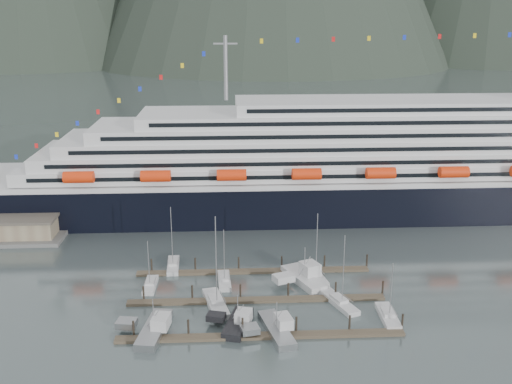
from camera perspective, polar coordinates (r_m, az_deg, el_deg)
ground at (r=111.07m, az=2.78°, el=-10.98°), size 1600.00×1600.00×0.00m
cruise_ship at (r=162.93m, az=11.47°, el=2.30°), size 210.00×30.40×50.30m
dock_near at (r=101.87m, az=0.51°, el=-13.50°), size 48.18×2.28×3.20m
dock_mid at (r=113.28m, az=0.10°, el=-10.20°), size 48.18×2.28×3.20m
dock_far at (r=125.00m, az=-0.23°, el=-7.52°), size 48.18×2.28×3.20m
sailboat_a at (r=120.34m, az=-10.02°, el=-8.75°), size 2.42×7.85×10.33m
sailboat_b at (r=111.68m, az=-3.85°, el=-10.57°), size 5.32×11.67×18.27m
sailboat_c at (r=120.51m, az=-3.04°, el=-8.45°), size 2.79×8.77×11.96m
sailboat_d at (r=113.10m, az=7.90°, el=-10.36°), size 6.13×10.87×14.35m
sailboat_e at (r=128.35m, az=-7.89°, el=-6.96°), size 2.77×9.19×14.10m
sailboat_g at (r=123.38m, az=5.55°, el=-7.88°), size 4.63×11.16×14.46m
sailboat_h at (r=109.76m, az=12.45°, el=-11.50°), size 2.78×9.18×11.36m
trawler_a at (r=104.18m, az=-9.75°, el=-12.67°), size 9.32×12.81×6.82m
trawler_b at (r=104.62m, az=-1.81°, el=-12.29°), size 8.42×10.62×6.54m
trawler_c at (r=102.81m, az=1.89°, el=-12.87°), size 9.19×12.66×6.22m
trawler_e at (r=120.77m, az=4.56°, el=-8.11°), size 10.96×13.04×8.13m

